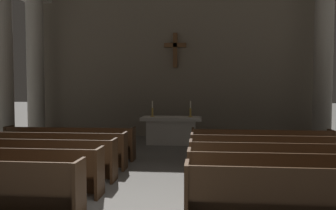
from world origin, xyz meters
name	(u,v)px	position (x,y,z in m)	size (l,w,h in m)	color
pew_left_row_2	(6,170)	(-2.72, 1.03, 0.48)	(3.79, 0.50, 0.95)	#422B19
pew_left_row_3	(33,159)	(-2.72, 2.11, 0.48)	(3.79, 0.50, 0.95)	#422B19
pew_left_row_4	(54,150)	(-2.72, 3.18, 0.48)	(3.79, 0.50, 0.95)	#422B19
pew_left_row_5	(70,143)	(-2.72, 4.25, 0.48)	(3.79, 0.50, 0.95)	#422B19
pew_right_row_1	(313,197)	(2.72, -0.04, 0.48)	(3.79, 0.50, 0.95)	#422B19
pew_right_row_2	(293,177)	(2.72, 1.03, 0.48)	(3.79, 0.50, 0.95)	#422B19
pew_right_row_3	(279,164)	(2.72, 2.11, 0.48)	(3.79, 0.50, 0.95)	#422B19
pew_right_row_4	(269,154)	(2.72, 3.18, 0.48)	(3.79, 0.50, 0.95)	#422B19
pew_right_row_5	(261,146)	(2.72, 4.25, 0.48)	(3.79, 0.50, 0.95)	#422B19
column_left_third	(3,67)	(-5.64, 5.76, 2.79)	(1.02, 1.02, 5.75)	#9E998E
column_left_fourth	(36,70)	(-5.64, 8.06, 2.79)	(1.02, 1.02, 5.75)	#9E998E
column_right_fourth	(323,69)	(5.64, 8.06, 2.79)	(1.02, 1.02, 5.75)	#9E998E
altar	(171,130)	(0.00, 7.11, 0.53)	(2.20, 0.90, 1.01)	#BCB7AD
candlestick_left	(152,112)	(-0.70, 7.11, 1.19)	(0.16, 0.16, 0.58)	#B79338
candlestick_right	(190,112)	(0.70, 7.11, 1.19)	(0.16, 0.16, 0.58)	#B79338
apse_with_cross	(176,59)	(0.00, 9.21, 3.30)	(12.37, 0.42, 6.60)	#706656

